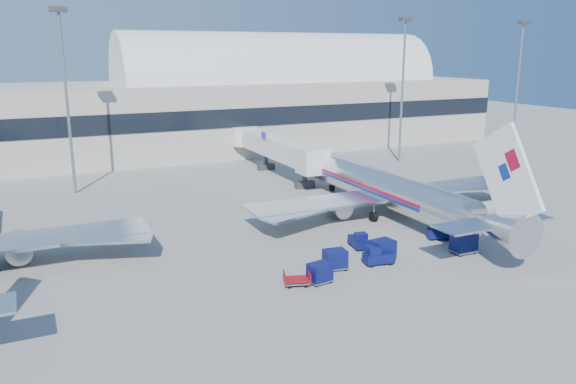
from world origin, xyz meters
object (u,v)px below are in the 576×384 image
cart_solo_near (464,243)px  mast_east (403,69)px  barrier_near (461,209)px  cart_open_red (297,281)px  ramp_worker (514,237)px  barrier_far (505,203)px  cart_train_b (335,259)px  cart_train_c (320,273)px  cart_solo_far (527,229)px  cart_train_a (382,250)px  jetbridge_near (272,146)px  mast_far_east (520,67)px  tug_left (359,241)px  airliner_main (389,190)px  barrier_mid (484,206)px  tug_right (439,232)px  mast_west (64,74)px  tug_lead (378,256)px

cart_solo_near → mast_east: bearing=61.8°
barrier_near → cart_open_red: bearing=-158.4°
ramp_worker → barrier_far: bearing=-57.0°
barrier_far → cart_train_b: 28.88m
cart_train_c → cart_solo_far: 23.13m
cart_train_c → barrier_near: bearing=14.6°
cart_train_c → mast_east: bearing=38.1°
cart_train_a → jetbridge_near: bearing=76.6°
mast_far_east → barrier_far: 43.75m
tug_left → cart_solo_far: bearing=-96.8°
airliner_main → ramp_worker: bearing=-69.5°
jetbridge_near → cart_train_b: 38.85m
barrier_mid → cart_solo_far: 10.10m
jetbridge_near → cart_train_c: 41.38m
jetbridge_near → barrier_near: 30.82m
cart_train_c → ramp_worker: (20.31, -0.13, 0.05)m
mast_east → tug_right: size_ratio=8.44×
tug_left → cart_train_a: (0.15, -3.53, 0.26)m
barrier_far → cart_solo_near: size_ratio=1.41×
mast_east → cart_train_c: mast_east is taller
mast_east → ramp_worker: mast_east is taller
barrier_far → cart_train_c: cart_train_c is taller
barrier_near → tug_left: tug_left is taller
mast_far_east → cart_train_b: bearing=-147.9°
cart_open_red → barrier_far: bearing=34.8°
barrier_mid → cart_train_a: bearing=-156.9°
tug_left → cart_train_a: size_ratio=1.17×
cart_train_b → tug_right: bearing=18.4°
mast_west → cart_open_red: 42.61m
barrier_mid → barrier_far: size_ratio=1.00×
barrier_near → cart_train_b: 22.65m
mast_west → cart_train_a: size_ratio=10.44×
jetbridge_near → ramp_worker: (7.25, -39.27, -3.03)m
barrier_near → barrier_far: 6.60m
tug_right → airliner_main: bearing=117.3°
tug_lead → airliner_main: bearing=60.4°
airliner_main → cart_train_b: (-13.01, -10.95, -2.03)m
barrier_near → cart_train_c: size_ratio=1.51×
airliner_main → tug_left: size_ratio=14.67×
tug_lead → cart_solo_near: bearing=2.1°
mast_east → tug_lead: (-29.17, -36.95, -14.04)m
barrier_near → barrier_mid: bearing=0.0°
mast_east → barrier_near: mast_east is taller
tug_lead → cart_train_a: bearing=42.4°
barrier_far → cart_solo_near: bearing=-147.0°
barrier_near → barrier_mid: same height
tug_lead → cart_open_red: size_ratio=1.15×
mast_west → jetbridge_near: bearing=1.7°
jetbridge_near → cart_solo_near: bearing=-87.5°
mast_west → cart_open_red: (12.73, -38.02, -14.41)m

